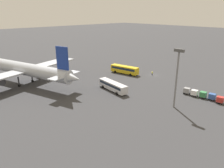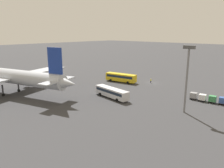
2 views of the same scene
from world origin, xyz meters
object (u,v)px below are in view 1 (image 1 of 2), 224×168
Objects in this scene: cargo_cart_red at (220,100)px; cargo_cart_white at (194,93)px; shuttle_bus_far at (113,85)px; cargo_cart_green at (203,94)px; airplane at (21,69)px; worker_person at (152,73)px; cargo_cart_blue at (212,96)px; shuttle_bus_near at (125,69)px; cargo_cart_grey at (187,90)px.

cargo_cart_red and cargo_cart_white have the same top height.
shuttle_bus_far reaches higher than cargo_cart_green.
cargo_cart_green is at bearing -162.55° from airplane.
cargo_cart_green is (5.31, -0.36, 0.00)m from cargo_cart_red.
cargo_cart_green reaches higher than worker_person.
cargo_cart_red is 1.00× the size of cargo_cart_blue.
airplane is 41.52m from shuttle_bus_near.
airplane is at bearing 34.36° from cargo_cart_white.
cargo_cart_red is at bearing -165.25° from airplane.
shuttle_bus_far is at bearing 32.79° from cargo_cart_green.
shuttle_bus_near reaches higher than cargo_cart_white.
cargo_cart_red is at bearing 166.42° from shuttle_bus_near.
worker_person is at bearing -22.45° from cargo_cart_white.
airplane is at bearing 58.87° from worker_person.
cargo_cart_red is at bearing 176.17° from cargo_cart_green.
shuttle_bus_far is at bearing 94.42° from worker_person.
cargo_cart_red is 1.00× the size of cargo_cart_grey.
shuttle_bus_far is 5.92× the size of cargo_cart_green.
worker_person is 33.17m from cargo_cart_red.
airplane is at bearing 33.35° from cargo_cart_green.
airplane is at bearing 35.91° from cargo_cart_grey.
airplane is at bearing 30.64° from cargo_cart_red.
cargo_cart_white is at bearing -137.32° from shuttle_bus_far.
shuttle_bus_near reaches higher than worker_person.
airplane is 52.09m from worker_person.
shuttle_bus_near is 31.12m from cargo_cart_grey.
cargo_cart_blue is at bearing -174.79° from cargo_cart_grey.
cargo_cart_white reaches higher than worker_person.
cargo_cart_white is 2.66m from cargo_cart_grey.
shuttle_bus_far is 29.10m from cargo_cart_green.
shuttle_bus_far reaches higher than cargo_cart_white.
shuttle_bus_far is 26.65m from cargo_cart_white.
worker_person is 28.02m from cargo_cart_green.
cargo_cart_blue is 2.68m from cargo_cart_green.
cargo_cart_blue is (-27.11, -16.16, -0.64)m from shuttle_bus_far.
shuttle_bus_near is at bearing -5.57° from cargo_cart_grey.
cargo_cart_red is 1.00× the size of cargo_cart_white.
airplane is 24.48× the size of cargo_cart_blue.
shuttle_bus_near is 0.99× the size of shuttle_bus_far.
cargo_cart_green is at bearing 166.37° from shuttle_bus_near.
cargo_cart_red and cargo_cart_blue have the same top height.
cargo_cart_white is (-23.75, 9.81, 0.32)m from worker_person.
worker_person is at bearing -19.53° from cargo_cart_green.
cargo_cart_grey is (-47.91, -34.70, -4.67)m from airplane.
shuttle_bus_near reaches higher than cargo_cart_red.
cargo_cart_red is 1.00× the size of cargo_cart_green.
shuttle_bus_near is 7.56× the size of worker_person.
airplane is 4.14× the size of shuttle_bus_far.
cargo_cart_white is at bearing 157.55° from worker_person.
airplane is 24.48× the size of cargo_cart_white.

